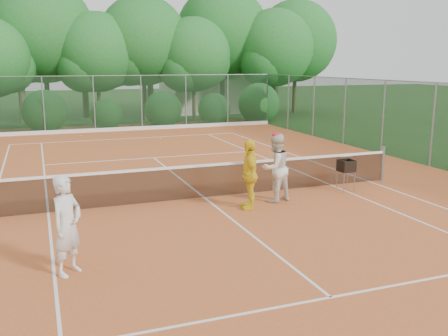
# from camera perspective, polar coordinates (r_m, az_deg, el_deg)

# --- Properties ---
(ground) EXTENTS (120.00, 120.00, 0.00)m
(ground) POSITION_cam_1_polar(r_m,az_deg,el_deg) (13.87, -2.22, -3.52)
(ground) COLOR #1D4217
(ground) RESTS_ON ground
(clay_court) EXTENTS (18.00, 36.00, 0.02)m
(clay_court) POSITION_cam_1_polar(r_m,az_deg,el_deg) (13.87, -2.22, -3.48)
(clay_court) COLOR #BF5F2C
(clay_court) RESTS_ON ground
(club_building) EXTENTS (8.00, 5.00, 3.00)m
(club_building) POSITION_cam_1_polar(r_m,az_deg,el_deg) (39.06, -0.78, 8.71)
(club_building) COLOR beige
(club_building) RESTS_ON ground
(tennis_net) EXTENTS (11.97, 0.10, 1.10)m
(tennis_net) POSITION_cam_1_polar(r_m,az_deg,el_deg) (13.74, -2.24, -1.39)
(tennis_net) COLOR gray
(tennis_net) RESTS_ON clay_court
(player_white) EXTENTS (0.76, 0.77, 1.79)m
(player_white) POSITION_cam_1_polar(r_m,az_deg,el_deg) (9.17, -17.49, -6.29)
(player_white) COLOR silver
(player_white) RESTS_ON clay_court
(player_center_grp) EXTENTS (1.06, 0.93, 1.88)m
(player_center_grp) POSITION_cam_1_polar(r_m,az_deg,el_deg) (13.39, 5.87, 0.03)
(player_center_grp) COLOR silver
(player_center_grp) RESTS_ON clay_court
(player_yellow) EXTENTS (0.68, 1.12, 1.79)m
(player_yellow) POSITION_cam_1_polar(r_m,az_deg,el_deg) (12.71, 2.93, -0.72)
(player_yellow) COLOR yellow
(player_yellow) RESTS_ON clay_court
(ball_hopper) EXTENTS (0.41, 0.41, 0.93)m
(ball_hopper) POSITION_cam_1_polar(r_m,az_deg,el_deg) (14.86, 13.81, 0.18)
(ball_hopper) COLOR gray
(ball_hopper) RESTS_ON clay_court
(stray_ball_a) EXTENTS (0.07, 0.07, 0.07)m
(stray_ball_a) POSITION_cam_1_polar(r_m,az_deg,el_deg) (24.72, -7.31, 3.36)
(stray_ball_a) COLOR #DCE936
(stray_ball_a) RESTS_ON clay_court
(stray_ball_b) EXTENTS (0.07, 0.07, 0.07)m
(stray_ball_b) POSITION_cam_1_polar(r_m,az_deg,el_deg) (26.50, -15.99, 3.57)
(stray_ball_b) COLOR yellow
(stray_ball_b) RESTS_ON clay_court
(stray_ball_c) EXTENTS (0.07, 0.07, 0.07)m
(stray_ball_c) POSITION_cam_1_polar(r_m,az_deg,el_deg) (25.93, -1.61, 3.85)
(stray_ball_c) COLOR #D1DE33
(stray_ball_c) RESTS_ON clay_court
(court_markings) EXTENTS (11.03, 23.83, 0.01)m
(court_markings) POSITION_cam_1_polar(r_m,az_deg,el_deg) (13.87, -2.22, -3.43)
(court_markings) COLOR white
(court_markings) RESTS_ON clay_court
(fence_back) EXTENTS (18.07, 0.07, 3.00)m
(fence_back) POSITION_cam_1_polar(r_m,az_deg,el_deg) (28.10, -12.00, 7.23)
(fence_back) COLOR #19381E
(fence_back) RESTS_ON clay_court
(tropical_treeline) EXTENTS (32.10, 8.49, 15.03)m
(tropical_treeline) POSITION_cam_1_polar(r_m,az_deg,el_deg) (33.43, -11.18, 14.14)
(tropical_treeline) COLOR brown
(tropical_treeline) RESTS_ON ground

